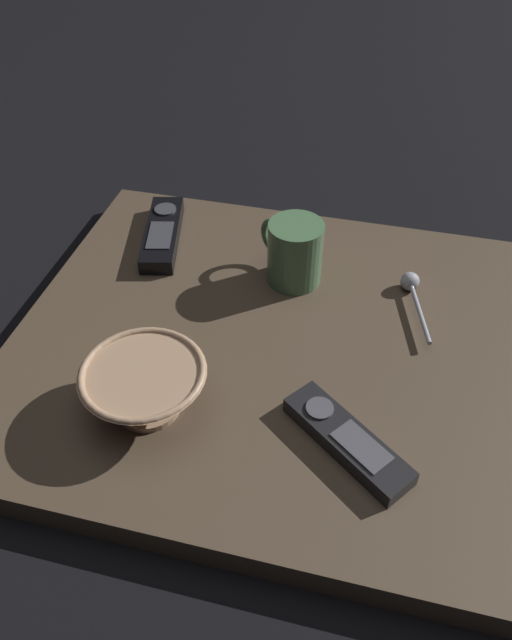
{
  "coord_description": "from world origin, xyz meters",
  "views": [
    {
      "loc": [
        0.12,
        -0.53,
        0.58
      ],
      "look_at": [
        -0.02,
        0.01,
        0.06
      ],
      "focal_mm": 34.13,
      "sensor_mm": 36.0,
      "label": 1
    }
  ],
  "objects_px": {
    "teaspoon": "(412,287)",
    "tv_remote_near": "(347,440)",
    "coffee_mug": "(294,252)",
    "tv_remote_far": "(163,233)",
    "cereal_bowl": "(145,387)"
  },
  "relations": [
    {
      "from": "cereal_bowl",
      "to": "coffee_mug",
      "type": "relative_size",
      "value": 1.44
    },
    {
      "from": "teaspoon",
      "to": "tv_remote_near",
      "type": "bearing_deg",
      "value": -101.04
    },
    {
      "from": "coffee_mug",
      "to": "teaspoon",
      "type": "height_order",
      "value": "coffee_mug"
    },
    {
      "from": "teaspoon",
      "to": "tv_remote_near",
      "type": "relative_size",
      "value": 0.85
    },
    {
      "from": "tv_remote_far",
      "to": "cereal_bowl",
      "type": "bearing_deg",
      "value": -72.82
    },
    {
      "from": "teaspoon",
      "to": "cereal_bowl",
      "type": "bearing_deg",
      "value": -135.81
    },
    {
      "from": "teaspoon",
      "to": "tv_remote_far",
      "type": "height_order",
      "value": "same"
    },
    {
      "from": "cereal_bowl",
      "to": "teaspoon",
      "type": "height_order",
      "value": "cereal_bowl"
    },
    {
      "from": "cereal_bowl",
      "to": "tv_remote_near",
      "type": "bearing_deg",
      "value": 0.26
    },
    {
      "from": "coffee_mug",
      "to": "cereal_bowl",
      "type": "bearing_deg",
      "value": -113.21
    },
    {
      "from": "coffee_mug",
      "to": "teaspoon",
      "type": "bearing_deg",
      "value": 1.49
    },
    {
      "from": "coffee_mug",
      "to": "tv_remote_far",
      "type": "xyz_separation_m",
      "value": [
        -0.21,
        0.04,
        -0.03
      ]
    },
    {
      "from": "coffee_mug",
      "to": "tv_remote_near",
      "type": "relative_size",
      "value": 0.64
    },
    {
      "from": "tv_remote_near",
      "to": "tv_remote_far",
      "type": "height_order",
      "value": "tv_remote_far"
    },
    {
      "from": "coffee_mug",
      "to": "tv_remote_near",
      "type": "height_order",
      "value": "coffee_mug"
    }
  ]
}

